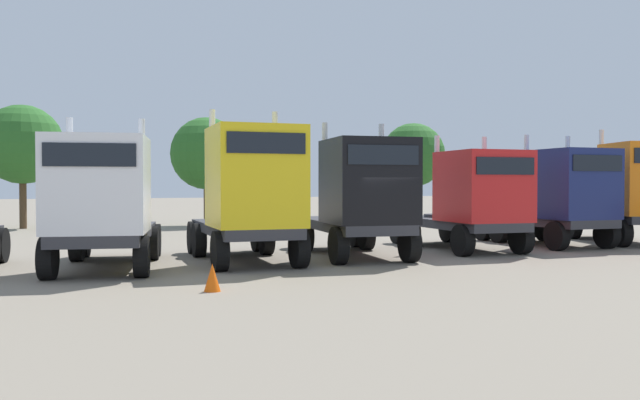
{
  "coord_description": "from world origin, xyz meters",
  "views": [
    {
      "loc": [
        -9.39,
        -17.56,
        2.29
      ],
      "look_at": [
        -1.27,
        2.08,
        1.81
      ],
      "focal_mm": 37.14,
      "sensor_mm": 36.0,
      "label": 1
    }
  ],
  "objects_px": {
    "semi_truck_black": "(361,197)",
    "semi_truck_orange": "(633,192)",
    "semi_truck_white": "(102,201)",
    "semi_truck_yellow": "(251,193)",
    "traffic_cone_mid": "(212,277)",
    "semi_truck_red": "(473,199)",
    "semi_truck_navy": "(562,196)"
  },
  "relations": [
    {
      "from": "semi_truck_red",
      "to": "semi_truck_navy",
      "type": "distance_m",
      "value": 4.07
    },
    {
      "from": "semi_truck_black",
      "to": "semi_truck_orange",
      "type": "height_order",
      "value": "semi_truck_orange"
    },
    {
      "from": "semi_truck_white",
      "to": "semi_truck_black",
      "type": "xyz_separation_m",
      "value": [
        7.63,
        0.16,
        0.07
      ]
    },
    {
      "from": "semi_truck_orange",
      "to": "traffic_cone_mid",
      "type": "xyz_separation_m",
      "value": [
        -17.64,
        -4.96,
        -1.7
      ]
    },
    {
      "from": "semi_truck_white",
      "to": "semi_truck_yellow",
      "type": "bearing_deg",
      "value": 102.42
    },
    {
      "from": "semi_truck_black",
      "to": "semi_truck_orange",
      "type": "bearing_deg",
      "value": 100.05
    },
    {
      "from": "semi_truck_orange",
      "to": "semi_truck_navy",
      "type": "bearing_deg",
      "value": -75.11
    },
    {
      "from": "semi_truck_yellow",
      "to": "semi_truck_black",
      "type": "xyz_separation_m",
      "value": [
        3.57,
        0.13,
        -0.13
      ]
    },
    {
      "from": "traffic_cone_mid",
      "to": "semi_truck_red",
      "type": "bearing_deg",
      "value": 25.62
    },
    {
      "from": "semi_truck_red",
      "to": "traffic_cone_mid",
      "type": "bearing_deg",
      "value": -60.22
    },
    {
      "from": "semi_truck_yellow",
      "to": "semi_truck_orange",
      "type": "relative_size",
      "value": 0.94
    },
    {
      "from": "semi_truck_orange",
      "to": "semi_truck_black",
      "type": "bearing_deg",
      "value": -69.89
    },
    {
      "from": "semi_truck_white",
      "to": "traffic_cone_mid",
      "type": "xyz_separation_m",
      "value": [
        1.94,
        -4.21,
        -1.56
      ]
    },
    {
      "from": "semi_truck_black",
      "to": "semi_truck_orange",
      "type": "distance_m",
      "value": 11.96
    },
    {
      "from": "semi_truck_white",
      "to": "semi_truck_navy",
      "type": "relative_size",
      "value": 1.14
    },
    {
      "from": "semi_truck_white",
      "to": "semi_truck_yellow",
      "type": "xyz_separation_m",
      "value": [
        4.06,
        0.02,
        0.2
      ]
    },
    {
      "from": "semi_truck_navy",
      "to": "semi_truck_black",
      "type": "bearing_deg",
      "value": -82.59
    },
    {
      "from": "semi_truck_red",
      "to": "semi_truck_navy",
      "type": "relative_size",
      "value": 1.07
    },
    {
      "from": "semi_truck_navy",
      "to": "traffic_cone_mid",
      "type": "height_order",
      "value": "semi_truck_navy"
    },
    {
      "from": "semi_truck_red",
      "to": "semi_truck_orange",
      "type": "relative_size",
      "value": 0.95
    },
    {
      "from": "semi_truck_white",
      "to": "traffic_cone_mid",
      "type": "bearing_deg",
      "value": 36.84
    },
    {
      "from": "semi_truck_black",
      "to": "semi_truck_red",
      "type": "height_order",
      "value": "semi_truck_black"
    },
    {
      "from": "semi_truck_black",
      "to": "semi_truck_red",
      "type": "xyz_separation_m",
      "value": [
        4.52,
        0.53,
        -0.12
      ]
    },
    {
      "from": "semi_truck_yellow",
      "to": "semi_truck_black",
      "type": "height_order",
      "value": "semi_truck_yellow"
    },
    {
      "from": "semi_truck_white",
      "to": "traffic_cone_mid",
      "type": "relative_size",
      "value": 10.92
    },
    {
      "from": "semi_truck_orange",
      "to": "semi_truck_red",
      "type": "bearing_deg",
      "value": -72.27
    },
    {
      "from": "semi_truck_white",
      "to": "semi_truck_orange",
      "type": "distance_m",
      "value": 19.59
    },
    {
      "from": "semi_truck_red",
      "to": "semi_truck_navy",
      "type": "xyz_separation_m",
      "value": [
        4.06,
        0.2,
        0.07
      ]
    },
    {
      "from": "semi_truck_yellow",
      "to": "semi_truck_black",
      "type": "distance_m",
      "value": 3.58
    },
    {
      "from": "semi_truck_white",
      "to": "semi_truck_black",
      "type": "distance_m",
      "value": 7.63
    },
    {
      "from": "semi_truck_black",
      "to": "semi_truck_white",
      "type": "bearing_deg",
      "value": -81.64
    },
    {
      "from": "semi_truck_white",
      "to": "semi_truck_yellow",
      "type": "relative_size",
      "value": 1.06
    }
  ]
}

